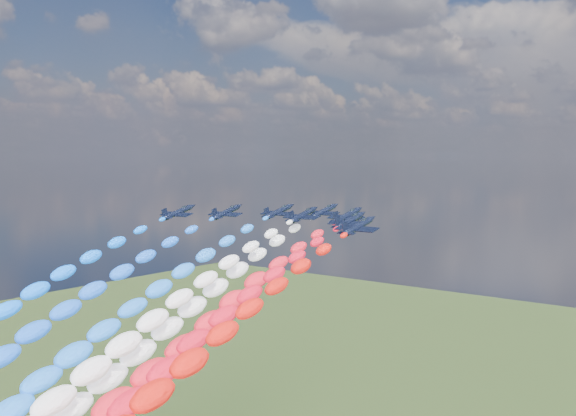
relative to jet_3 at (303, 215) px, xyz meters
The scene contains 15 objects.
jet_0 33.73m from the jet_3, 155.87° to the right, with size 9.77×13.10×2.89m, color black, non-canonical shape.
jet_1 21.82m from the jet_3, 165.40° to the right, with size 9.77×13.10×2.89m, color black, non-canonical shape.
trail_1 65.78m from the jet_3, 109.89° to the right, with size 5.67×100.63×46.55m, color blue, non-canonical shape.
jet_2 12.42m from the jet_3, 158.33° to the left, with size 9.77×13.10×2.89m, color black, non-canonical shape.
trail_2 54.21m from the jet_3, 103.45° to the right, with size 5.67×100.63×46.55m, color blue, non-canonical shape.
jet_3 is the anchor object (origin of this frame).
trail_3 57.18m from the jet_3, 90.00° to the right, with size 5.67×100.63×46.55m, color white, non-canonical shape.
jet_4 13.14m from the jet_3, 101.62° to the left, with size 9.77×13.10×2.89m, color black, non-canonical shape.
trail_4 45.63m from the jet_3, 93.79° to the right, with size 5.67×100.63×46.55m, color white, non-canonical shape.
jet_5 11.12m from the jet_3, 29.98° to the left, with size 9.77×13.10×2.89m, color black, non-canonical shape.
trail_5 52.97m from the jet_3, 78.49° to the right, with size 5.67×100.63×46.55m, color red, non-canonical shape.
jet_6 18.90m from the jet_3, 18.60° to the right, with size 9.77×13.10×2.89m, color black, non-canonical shape.
trail_6 65.30m from the jet_3, 73.08° to the right, with size 5.67×100.63×46.55m, color red, non-canonical shape.
jet_7 30.03m from the jet_3, 30.35° to the right, with size 9.77×13.10×2.89m, color black, non-canonical shape.
trail_7 76.00m from the jet_3, 69.14° to the right, with size 5.67×100.63×46.55m, color red, non-canonical shape.
Camera 1 is at (103.68, -128.46, 112.92)m, focal length 42.63 mm.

